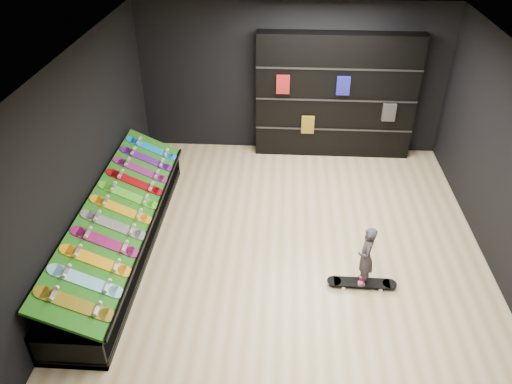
# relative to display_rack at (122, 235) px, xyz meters

# --- Properties ---
(floor) EXTENTS (6.00, 7.00, 0.01)m
(floor) POSITION_rel_display_rack_xyz_m (2.55, 0.00, -0.25)
(floor) COLOR #CFBB8B
(floor) RESTS_ON ground
(ceiling) EXTENTS (6.00, 7.00, 0.01)m
(ceiling) POSITION_rel_display_rack_xyz_m (2.55, 0.00, 2.75)
(ceiling) COLOR white
(ceiling) RESTS_ON ground
(wall_back) EXTENTS (6.00, 0.02, 3.00)m
(wall_back) POSITION_rel_display_rack_xyz_m (2.55, 3.50, 1.25)
(wall_back) COLOR black
(wall_back) RESTS_ON ground
(wall_left) EXTENTS (0.02, 7.00, 3.00)m
(wall_left) POSITION_rel_display_rack_xyz_m (-0.45, 0.00, 1.25)
(wall_left) COLOR black
(wall_left) RESTS_ON ground
(display_rack) EXTENTS (0.90, 4.50, 0.50)m
(display_rack) POSITION_rel_display_rack_xyz_m (0.00, 0.00, 0.00)
(display_rack) COLOR black
(display_rack) RESTS_ON ground
(turf_ramp) EXTENTS (0.92, 4.50, 0.46)m
(turf_ramp) POSITION_rel_display_rack_xyz_m (0.05, 0.00, 0.46)
(turf_ramp) COLOR #15570D
(turf_ramp) RESTS_ON display_rack
(back_shelving) EXTENTS (3.08, 0.36, 2.46)m
(back_shelving) POSITION_rel_display_rack_xyz_m (3.41, 3.32, 0.98)
(back_shelving) COLOR black
(back_shelving) RESTS_ON ground
(floor_skateboard) EXTENTS (0.98, 0.23, 0.09)m
(floor_skateboard) POSITION_rel_display_rack_xyz_m (3.60, -0.63, -0.21)
(floor_skateboard) COLOR black
(floor_skateboard) RESTS_ON ground
(child) EXTENTS (0.17, 0.23, 0.56)m
(child) POSITION_rel_display_rack_xyz_m (3.60, -0.63, 0.12)
(child) COLOR black
(child) RESTS_ON floor_skateboard
(display_board_0) EXTENTS (0.93, 0.22, 0.50)m
(display_board_0) POSITION_rel_display_rack_xyz_m (0.06, -1.90, 0.49)
(display_board_0) COLOR yellow
(display_board_0) RESTS_ON turf_ramp
(display_board_1) EXTENTS (0.93, 0.22, 0.50)m
(display_board_1) POSITION_rel_display_rack_xyz_m (0.06, -1.52, 0.49)
(display_board_1) COLOR #0CB2E5
(display_board_1) RESTS_ON turf_ramp
(display_board_2) EXTENTS (0.93, 0.22, 0.50)m
(display_board_2) POSITION_rel_display_rack_xyz_m (0.06, -1.14, 0.49)
(display_board_2) COLOR yellow
(display_board_2) RESTS_ON turf_ramp
(display_board_3) EXTENTS (0.93, 0.22, 0.50)m
(display_board_3) POSITION_rel_display_rack_xyz_m (0.06, -0.76, 0.49)
(display_board_3) COLOR #E5198C
(display_board_3) RESTS_ON turf_ramp
(display_board_4) EXTENTS (0.93, 0.22, 0.50)m
(display_board_4) POSITION_rel_display_rack_xyz_m (0.06, -0.38, 0.49)
(display_board_4) COLOR black
(display_board_4) RESTS_ON turf_ramp
(display_board_5) EXTENTS (0.93, 0.22, 0.50)m
(display_board_5) POSITION_rel_display_rack_xyz_m (0.06, 0.00, 0.49)
(display_board_5) COLOR orange
(display_board_5) RESTS_ON turf_ramp
(display_board_6) EXTENTS (0.93, 0.22, 0.50)m
(display_board_6) POSITION_rel_display_rack_xyz_m (0.06, 0.38, 0.49)
(display_board_6) COLOR green
(display_board_6) RESTS_ON turf_ramp
(display_board_7) EXTENTS (0.93, 0.22, 0.50)m
(display_board_7) POSITION_rel_display_rack_xyz_m (0.06, 0.76, 0.49)
(display_board_7) COLOR red
(display_board_7) RESTS_ON turf_ramp
(display_board_8) EXTENTS (0.93, 0.22, 0.50)m
(display_board_8) POSITION_rel_display_rack_xyz_m (0.06, 1.14, 0.49)
(display_board_8) COLOR #2626BF
(display_board_8) RESTS_ON turf_ramp
(display_board_9) EXTENTS (0.93, 0.22, 0.50)m
(display_board_9) POSITION_rel_display_rack_xyz_m (0.06, 1.52, 0.49)
(display_board_9) COLOR purple
(display_board_9) RESTS_ON turf_ramp
(display_board_10) EXTENTS (0.93, 0.22, 0.50)m
(display_board_10) POSITION_rel_display_rack_xyz_m (0.06, 1.90, 0.49)
(display_board_10) COLOR blue
(display_board_10) RESTS_ON turf_ramp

